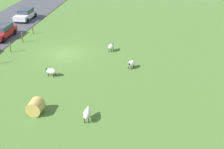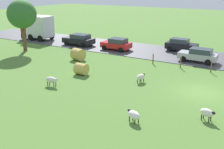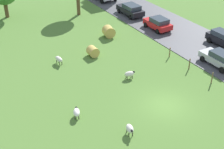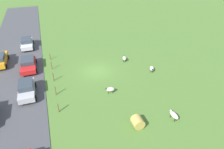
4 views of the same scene
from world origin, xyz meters
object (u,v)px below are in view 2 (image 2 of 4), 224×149
at_px(sheep_3, 141,77).
at_px(car_2, 181,45).
at_px(sheep_2, 134,115).
at_px(hay_bale_1, 81,69).
at_px(sheep_0, 207,113).
at_px(tree_2, 22,15).
at_px(car_4, 199,55).
at_px(truck_0, 38,27).
at_px(sheep_1, 52,80).
at_px(car_3, 117,44).
at_px(hay_bale_0, 78,54).
at_px(car_5, 79,39).

bearing_deg(sheep_3, car_2, 2.39).
height_order(sheep_2, hay_bale_1, hay_bale_1).
bearing_deg(sheep_0, car_2, 22.27).
xyz_separation_m(sheep_3, tree_2, (3.35, 18.34, 4.21)).
distance_m(sheep_0, sheep_3, 8.05).
relative_size(hay_bale_1, car_4, 0.27).
distance_m(sheep_3, truck_0, 24.50).
bearing_deg(car_2, sheep_0, -157.73).
height_order(hay_bale_1, truck_0, truck_0).
height_order(sheep_1, car_3, car_3).
height_order(sheep_1, tree_2, tree_2).
distance_m(sheep_3, tree_2, 19.11).
bearing_deg(truck_0, sheep_1, -131.95).
height_order(sheep_1, sheep_2, sheep_1).
bearing_deg(hay_bale_1, hay_bale_0, 40.95).
bearing_deg(sheep_0, car_5, 56.23).
height_order(sheep_1, sheep_3, sheep_1).
xyz_separation_m(sheep_1, hay_bale_0, (7.96, 3.27, 0.12)).
xyz_separation_m(sheep_0, sheep_2, (-2.56, 3.94, -0.06)).
xyz_separation_m(sheep_0, truck_0, (14.23, 29.14, 1.44)).
distance_m(hay_bale_0, car_3, 6.74).
bearing_deg(car_5, car_3, -87.99).
height_order(car_4, car_5, car_5).
distance_m(truck_0, car_3, 14.31).
bearing_deg(car_4, sheep_0, -163.66).
bearing_deg(hay_bale_0, car_3, -11.35).
height_order(sheep_1, hay_bale_0, hay_bale_0).
height_order(sheep_0, car_3, car_3).
distance_m(car_2, car_3, 8.38).
bearing_deg(hay_bale_1, car_4, -39.94).
height_order(car_3, car_4, car_3).
height_order(car_2, car_5, car_2).
relative_size(car_3, car_4, 0.94).
bearing_deg(car_2, hay_bale_1, 159.37).
distance_m(sheep_0, sheep_2, 4.70).
bearing_deg(sheep_2, tree_2, 63.95).
bearing_deg(truck_0, sheep_3, -113.64).
distance_m(sheep_3, car_3, 12.75).
xyz_separation_m(sheep_3, car_3, (9.80, 8.14, 0.37)).
distance_m(sheep_2, hay_bale_0, 15.94).
xyz_separation_m(sheep_1, car_5, (14.35, 8.02, 0.34)).
relative_size(sheep_2, hay_bale_1, 1.00).
bearing_deg(tree_2, truck_0, 32.21).
bearing_deg(hay_bale_0, sheep_2, -129.69).
distance_m(sheep_1, sheep_3, 7.82).
height_order(car_2, car_3, car_2).
relative_size(sheep_2, car_3, 0.29).
bearing_deg(tree_2, car_2, -60.57).
height_order(tree_2, car_2, tree_2).
bearing_deg(tree_2, car_5, -33.45).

